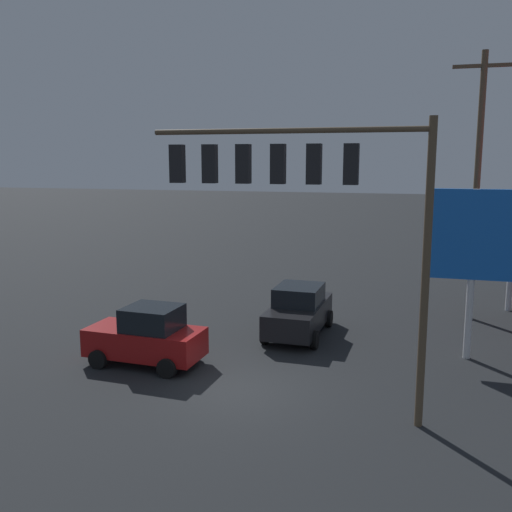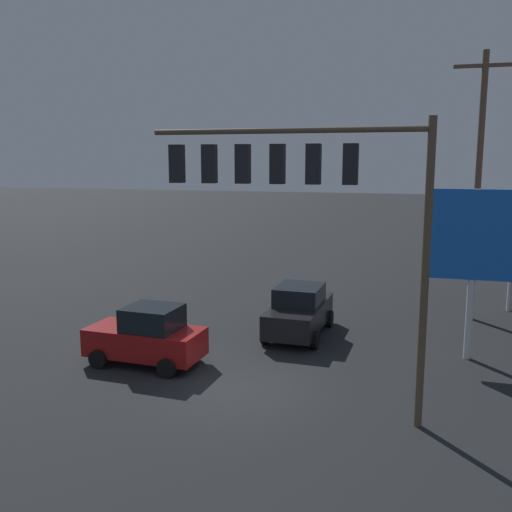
{
  "view_description": "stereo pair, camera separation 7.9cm",
  "coord_description": "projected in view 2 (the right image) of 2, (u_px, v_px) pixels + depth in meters",
  "views": [
    {
      "loc": [
        -4.85,
        15.1,
        6.67
      ],
      "look_at": [
        0.0,
        -2.0,
        3.64
      ],
      "focal_mm": 40.0,
      "sensor_mm": 36.0,
      "label": 1
    },
    {
      "loc": [
        -4.92,
        15.08,
        6.67
      ],
      "look_at": [
        0.0,
        -2.0,
        3.64
      ],
      "focal_mm": 40.0,
      "sensor_mm": 36.0,
      "label": 2
    }
  ],
  "objects": [
    {
      "name": "utility_pole",
      "position": [
        478.0,
        182.0,
        23.21
      ],
      "size": [
        2.4,
        0.26,
        10.91
      ],
      "color": "brown",
      "rests_on": "ground"
    },
    {
      "name": "ground_plane",
      "position": [
        237.0,
        389.0,
        16.75
      ],
      "size": [
        200.0,
        200.0,
        0.0
      ],
      "primitive_type": "plane",
      "color": "black"
    },
    {
      "name": "sedan_far",
      "position": [
        299.0,
        311.0,
        21.77
      ],
      "size": [
        2.16,
        4.45,
        1.93
      ],
      "rotation": [
        0.0,
        0.0,
        1.54
      ],
      "color": "black",
      "rests_on": "ground"
    },
    {
      "name": "hatchback_crossing",
      "position": [
        147.0,
        336.0,
        18.64
      ],
      "size": [
        3.88,
        2.12,
        1.97
      ],
      "rotation": [
        0.0,
        0.0,
        -0.05
      ],
      "color": "maroon",
      "rests_on": "ground"
    },
    {
      "name": "traffic_signal_assembly",
      "position": [
        302.0,
        187.0,
        14.3
      ],
      "size": [
        7.15,
        0.43,
        7.67
      ],
      "color": "brown",
      "rests_on": "ground"
    },
    {
      "name": "price_sign",
      "position": [
        474.0,
        240.0,
        18.66
      ],
      "size": [
        3.14,
        0.27,
        5.72
      ],
      "color": "silver",
      "rests_on": "ground"
    }
  ]
}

